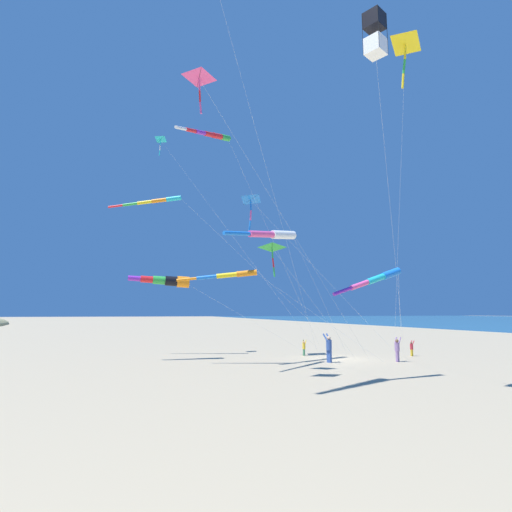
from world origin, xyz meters
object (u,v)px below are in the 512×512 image
person_child_green_jacket (412,348)px  kite_windsock_green_low_center (212,135)px  person_child_grey_jacket (397,348)px  kite_windsock_long_streamer_left (168,281)px  person_adult_flyer (329,347)px  kite_windsock_rainbow_low_near (155,201)px  kite_delta_striped_overhead (272,248)px  kite_box_red_high_left (375,34)px  kite_delta_small_distant (251,200)px  person_bystander_far (304,347)px  kite_windsock_magenta_far_left (272,235)px  kite_windsock_black_fish_shape (229,275)px  kite_delta_orange_high_right (200,79)px  kite_windsock_purple_drifting (377,279)px  kite_delta_long_streamer_right (161,141)px  kite_delta_white_trailing (404,45)px

person_child_green_jacket → kite_windsock_green_low_center: 22.02m
person_child_grey_jacket → kite_windsock_long_streamer_left: kite_windsock_long_streamer_left is taller
person_adult_flyer → kite_windsock_rainbow_low_near: size_ratio=0.10×
kite_delta_striped_overhead → kite_windsock_long_streamer_left: bearing=-52.2°
person_child_green_jacket → kite_box_red_high_left: bearing=50.2°
kite_delta_small_distant → kite_windsock_rainbow_low_near: bearing=-19.3°
person_bystander_far → kite_windsock_rainbow_low_near: 16.97m
kite_box_red_high_left → kite_windsock_long_streamer_left: (8.00, -15.56, -10.57)m
kite_windsock_magenta_far_left → kite_delta_small_distant: bearing=-80.8°
kite_delta_striped_overhead → kite_windsock_black_fish_shape: bearing=-60.5°
person_child_grey_jacket → kite_box_red_high_left: bearing=53.5°
kite_delta_striped_overhead → kite_delta_orange_high_right: kite_delta_orange_high_right is taller
person_child_green_jacket → kite_delta_striped_overhead: 15.36m
kite_windsock_black_fish_shape → kite_windsock_purple_drifting: bearing=128.4°
person_child_green_jacket → kite_delta_long_streamer_right: size_ratio=0.06×
kite_delta_small_distant → kite_delta_orange_high_right: kite_delta_orange_high_right is taller
person_adult_flyer → person_child_grey_jacket: 4.87m
kite_windsock_rainbow_low_near → kite_windsock_black_fish_shape: bearing=123.1°
kite_windsock_long_streamer_left → kite_windsock_purple_drifting: 15.48m
person_child_grey_jacket → kite_windsock_rainbow_low_near: (16.34, -8.90, 11.60)m
kite_delta_white_trailing → kite_windsock_rainbow_low_near: kite_delta_white_trailing is taller
person_adult_flyer → kite_delta_orange_high_right: bearing=28.0°
person_child_grey_jacket → kite_windsock_magenta_far_left: size_ratio=0.15×
person_adult_flyer → kite_box_red_high_left: bearing=76.5°
kite_delta_white_trailing → kite_delta_orange_high_right: size_ratio=1.31×
kite_windsock_magenta_far_left → person_adult_flyer: bearing=153.5°
kite_delta_orange_high_right → kite_windsock_purple_drifting: (-9.35, 1.82, -10.81)m
kite_delta_striped_overhead → kite_box_red_high_left: bearing=105.8°
kite_windsock_green_low_center → kite_windsock_black_fish_shape: 9.27m
person_child_green_jacket → kite_windsock_purple_drifting: (8.71, 9.12, 4.51)m
kite_delta_striped_overhead → kite_windsock_black_fish_shape: (1.95, -3.45, -1.42)m
kite_delta_long_streamer_right → kite_windsock_purple_drifting: 23.23m
kite_windsock_black_fish_shape → kite_delta_small_distant: bearing=-121.5°
kite_delta_white_trailing → kite_delta_small_distant: (7.67, -10.30, -8.38)m
kite_windsock_magenta_far_left → kite_windsock_black_fish_shape: (3.39, 0.93, -3.13)m
kite_windsock_long_streamer_left → kite_delta_small_distant: bearing=-173.9°
person_child_grey_jacket → kite_delta_long_streamer_right: (15.95, -9.86, 17.27)m
kite_windsock_long_streamer_left → kite_delta_small_distant: (-6.52, -0.69, 6.82)m
kite_delta_long_streamer_right → kite_windsock_rainbow_low_near: kite_delta_long_streamer_right is taller
kite_delta_small_distant → kite_delta_orange_high_right: bearing=61.2°
person_bystander_far → person_child_green_jacket: bearing=161.7°
kite_delta_long_streamer_right → kite_delta_striped_overhead: bearing=118.3°
kite_windsock_magenta_far_left → kite_delta_orange_high_right: 11.82m
kite_windsock_green_low_center → kite_windsock_black_fish_shape: size_ratio=1.11×
person_adult_flyer → kite_delta_striped_overhead: size_ratio=0.22×
person_bystander_far → kite_delta_small_distant: kite_delta_small_distant is taller
kite_delta_striped_overhead → kite_windsock_magenta_far_left: bearing=-108.1°
person_child_grey_jacket → kite_box_red_high_left: 19.73m
person_adult_flyer → kite_delta_long_streamer_right: 22.32m
person_child_green_jacket → kite_windsock_purple_drifting: 13.39m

